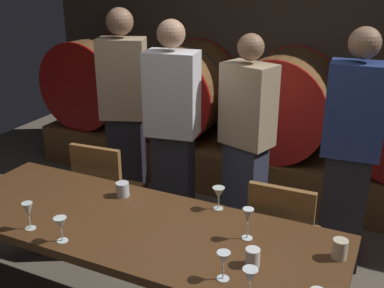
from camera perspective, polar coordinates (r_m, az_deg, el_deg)
name	(u,v)px	position (r m, az deg, el deg)	size (l,w,h in m)	color
back_wall	(302,50)	(4.89, 13.23, 11.05)	(5.72, 0.24, 2.57)	#473A2D
barrel_shelf	(280,169)	(4.68, 10.63, -3.05)	(5.15, 0.90, 0.41)	brown
wine_barrel_far_left	(98,80)	(5.35, -11.41, 7.60)	(0.95, 0.80, 0.95)	brown
wine_barrel_left	(183,91)	(4.80, -1.11, 6.49)	(0.95, 0.80, 0.95)	brown
wine_barrel_center	(284,103)	(4.46, 11.13, 4.89)	(0.95, 0.80, 0.95)	brown
dining_table	(136,234)	(2.75, -6.84, -10.78)	(2.35, 0.82, 0.73)	#4C2D16
chair_left	(106,190)	(3.64, -10.47, -5.53)	(0.43, 0.43, 0.88)	brown
chair_right	(282,236)	(3.08, 10.90, -10.95)	(0.41, 0.41, 0.88)	brown
guest_far_left	(125,112)	(4.02, -8.20, 3.84)	(0.44, 0.36, 1.78)	black
guest_center_left	(173,134)	(3.54, -2.36, 1.23)	(0.41, 0.30, 1.74)	black
guest_center_right	(247,140)	(3.61, 6.66, 0.51)	(0.44, 0.34, 1.64)	#33384C
guest_far_right	(350,153)	(3.38, 18.68, -0.99)	(0.40, 0.27, 1.74)	black
wine_glass_far_left	(28,211)	(2.74, -19.32, -7.69)	(0.06, 0.06, 0.16)	silver
wine_glass_left	(61,224)	(2.58, -15.69, -9.39)	(0.07, 0.07, 0.14)	silver
wine_glass_center_left	(219,194)	(2.79, 3.25, -6.03)	(0.07, 0.07, 0.14)	silver
wine_glass_center_right	(248,217)	(2.51, 6.84, -8.82)	(0.06, 0.06, 0.18)	white
wine_glass_right	(223,260)	(2.22, 3.85, -13.86)	(0.06, 0.06, 0.15)	white
wine_glass_far_right	(250,277)	(2.13, 7.07, -15.77)	(0.07, 0.07, 0.14)	white
cup_far_left	(123,189)	(3.00, -8.45, -5.48)	(0.08, 0.08, 0.09)	silver
cup_center_left	(253,257)	(2.36, 7.37, -13.49)	(0.07, 0.07, 0.09)	white
cup_far_right	(340,249)	(2.49, 17.53, -12.08)	(0.08, 0.08, 0.10)	beige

